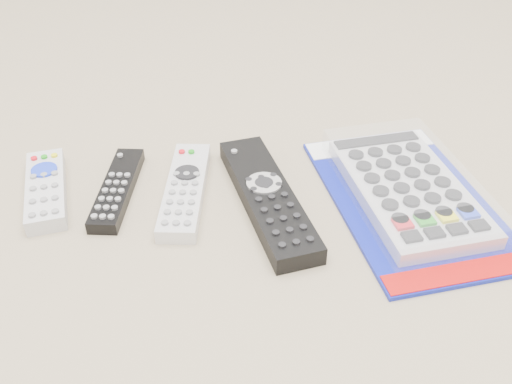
{
  "coord_description": "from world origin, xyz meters",
  "views": [
    {
      "loc": [
        -0.02,
        -0.58,
        0.47
      ],
      "look_at": [
        0.04,
        0.01,
        0.01
      ],
      "focal_mm": 40.0,
      "sensor_mm": 36.0,
      "label": 1
    }
  ],
  "objects": [
    {
      "name": "remote_silver_dvd",
      "position": [
        -0.06,
        0.03,
        0.01
      ],
      "size": [
        0.07,
        0.2,
        0.02
      ],
      "rotation": [
        0.0,
        0.0,
        -0.12
      ],
      "color": "silver",
      "rests_on": "ground"
    },
    {
      "name": "jumbo_remote_packaged",
      "position": [
        0.24,
        -0.0,
        0.02
      ],
      "size": [
        0.23,
        0.34,
        0.04
      ],
      "rotation": [
        0.0,
        0.0,
        0.14
      ],
      "color": "#0D1997",
      "rests_on": "ground"
    },
    {
      "name": "remote_slim_black",
      "position": [
        -0.15,
        0.05,
        0.01
      ],
      "size": [
        0.06,
        0.18,
        0.02
      ],
      "rotation": [
        0.0,
        0.0,
        -0.14
      ],
      "color": "black",
      "rests_on": "ground"
    },
    {
      "name": "remote_large_black",
      "position": [
        0.05,
        0.0,
        0.01
      ],
      "size": [
        0.11,
        0.26,
        0.03
      ],
      "rotation": [
        0.0,
        0.0,
        0.21
      ],
      "color": "black",
      "rests_on": "ground"
    },
    {
      "name": "remote_small_grey",
      "position": [
        -0.24,
        0.05,
        0.01
      ],
      "size": [
        0.08,
        0.17,
        0.02
      ],
      "rotation": [
        0.0,
        0.0,
        0.19
      ],
      "color": "#B4B4B6",
      "rests_on": "ground"
    }
  ]
}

